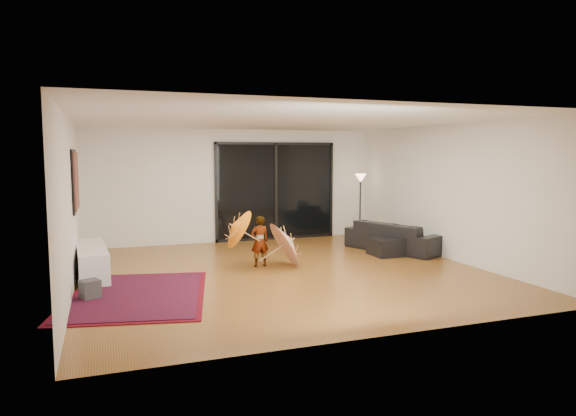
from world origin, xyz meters
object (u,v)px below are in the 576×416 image
media_console (92,261)px  ottoman (387,247)px  child (260,241)px  sofa (395,236)px

media_console → ottoman: (5.78, -0.12, -0.08)m
child → sofa: bearing=-171.8°
child → media_console: bearing=-5.5°
media_console → sofa: bearing=-1.4°
media_console → sofa: (6.20, 0.27, 0.06)m
ottoman → sofa: bearing=42.7°
ottoman → child: 2.83m
sofa → ottoman: size_ratio=3.38×
ottoman → child: child is taller
sofa → ottoman: bearing=109.9°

